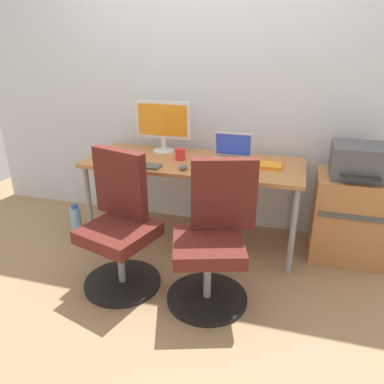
{
  "coord_description": "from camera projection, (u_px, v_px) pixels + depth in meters",
  "views": [
    {
      "loc": [
        0.77,
        -2.76,
        1.64
      ],
      "look_at": [
        0.0,
        -0.05,
        0.46
      ],
      "focal_mm": 35.02,
      "sensor_mm": 36.0,
      "label": 1
    }
  ],
  "objects": [
    {
      "name": "ground_plane",
      "position": [
        194.0,
        238.0,
        3.27
      ],
      "size": [
        5.28,
        5.28,
        0.0
      ],
      "primitive_type": "plane",
      "color": "#9E7A56"
    },
    {
      "name": "back_wall",
      "position": [
        207.0,
        80.0,
        3.14
      ],
      "size": [
        4.4,
        0.04,
        2.6
      ],
      "primitive_type": "cube",
      "color": "silver",
      "rests_on": "ground"
    },
    {
      "name": "desk",
      "position": [
        194.0,
        168.0,
        3.03
      ],
      "size": [
        1.74,
        0.67,
        0.71
      ],
      "color": "#B77542",
      "rests_on": "ground"
    },
    {
      "name": "office_chair_left",
      "position": [
        120.0,
        227.0,
        2.57
      ],
      "size": [
        0.55,
        0.55,
        0.94
      ],
      "color": "black",
      "rests_on": "ground"
    },
    {
      "name": "office_chair_right",
      "position": [
        213.0,
        241.0,
        2.4
      ],
      "size": [
        0.55,
        0.55,
        0.94
      ],
      "color": "black",
      "rests_on": "ground"
    },
    {
      "name": "side_cabinet",
      "position": [
        348.0,
        217.0,
        2.91
      ],
      "size": [
        0.53,
        0.45,
        0.67
      ],
      "color": "#B77542",
      "rests_on": "ground"
    },
    {
      "name": "printer",
      "position": [
        358.0,
        161.0,
        2.73
      ],
      "size": [
        0.38,
        0.4,
        0.24
      ],
      "color": "#515156",
      "rests_on": "side_cabinet"
    },
    {
      "name": "water_bottle_on_floor",
      "position": [
        76.0,
        222.0,
        3.25
      ],
      "size": [
        0.09,
        0.09,
        0.31
      ],
      "color": "#8CBFF2",
      "rests_on": "ground"
    },
    {
      "name": "desktop_monitor",
      "position": [
        163.0,
        123.0,
        3.16
      ],
      "size": [
        0.48,
        0.18,
        0.43
      ],
      "color": "silver",
      "rests_on": "desk"
    },
    {
      "name": "open_laptop",
      "position": [
        231.0,
        155.0,
        2.96
      ],
      "size": [
        0.31,
        0.27,
        0.22
      ],
      "color": "silver",
      "rests_on": "desk"
    },
    {
      "name": "keyboard_by_monitor",
      "position": [
        139.0,
        165.0,
        2.88
      ],
      "size": [
        0.34,
        0.12,
        0.02
      ],
      "primitive_type": "cube",
      "color": "#515156",
      "rests_on": "desk"
    },
    {
      "name": "keyboard_by_laptop",
      "position": [
        218.0,
        173.0,
        2.71
      ],
      "size": [
        0.34,
        0.12,
        0.02
      ],
      "primitive_type": "cube",
      "color": "silver",
      "rests_on": "desk"
    },
    {
      "name": "mouse_by_monitor",
      "position": [
        183.0,
        167.0,
        2.81
      ],
      "size": [
        0.06,
        0.1,
        0.03
      ],
      "primitive_type": "ellipsoid",
      "color": "#515156",
      "rests_on": "desk"
    },
    {
      "name": "mouse_by_laptop",
      "position": [
        123.0,
        154.0,
        3.14
      ],
      "size": [
        0.06,
        0.1,
        0.03
      ],
      "primitive_type": "ellipsoid",
      "color": "#2D2D2D",
      "rests_on": "desk"
    },
    {
      "name": "coffee_mug",
      "position": [
        180.0,
        154.0,
        3.02
      ],
      "size": [
        0.08,
        0.08,
        0.09
      ],
      "primitive_type": "cylinder",
      "color": "red",
      "rests_on": "desk"
    },
    {
      "name": "pen_cup",
      "position": [
        226.0,
        149.0,
        3.14
      ],
      "size": [
        0.07,
        0.07,
        0.1
      ],
      "primitive_type": "cylinder",
      "color": "slate",
      "rests_on": "desk"
    },
    {
      "name": "phone_near_monitor",
      "position": [
        115.0,
        152.0,
        3.22
      ],
      "size": [
        0.07,
        0.14,
        0.01
      ],
      "primitive_type": "cube",
      "color": "black",
      "rests_on": "desk"
    },
    {
      "name": "notebook",
      "position": [
        268.0,
        165.0,
        2.86
      ],
      "size": [
        0.21,
        0.15,
        0.03
      ],
      "primitive_type": "cube",
      "color": "orange",
      "rests_on": "desk"
    }
  ]
}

